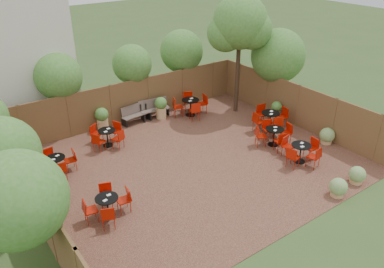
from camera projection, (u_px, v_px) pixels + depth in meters
ground at (192, 164)px, 15.34m from camera, size 80.00×80.00×0.00m
courtyard_paving at (192, 163)px, 15.34m from camera, size 12.00×10.00×0.02m
fence_back at (131, 101)px, 18.49m from camera, size 12.00×0.08×2.00m
fence_left at (32, 196)px, 11.78m from camera, size 0.08×10.00×2.00m
fence_right at (297, 106)px, 17.99m from camera, size 0.08×10.00×2.00m
neighbour_building at (2, 39)px, 16.95m from camera, size 5.00×4.00×8.00m
overhang_foliage at (141, 87)px, 15.41m from camera, size 15.79×10.58×2.64m
courtyard_tree at (240, 26)px, 17.91m from camera, size 2.71×2.61×5.73m
park_bench_left at (154, 108)px, 18.99m from camera, size 1.53×0.67×0.92m
park_bench_right at (135, 114)px, 18.46m from camera, size 1.47×0.64×0.88m
bistro_tables at (201, 138)px, 16.29m from camera, size 10.84×7.82×0.96m
planters at (125, 120)px, 17.50m from camera, size 11.48×4.36×1.17m
low_shrubs at (339, 162)px, 14.77m from camera, size 3.50×3.26×0.70m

